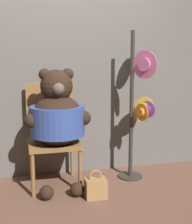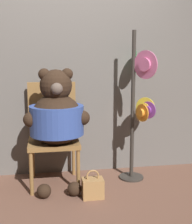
# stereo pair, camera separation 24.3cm
# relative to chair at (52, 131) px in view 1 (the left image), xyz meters

# --- Properties ---
(ground_plane) EXTENTS (14.00, 14.00, 0.00)m
(ground_plane) POSITION_rel_chair_xyz_m (0.17, -0.46, -0.58)
(ground_plane) COLOR brown
(wall_back) EXTENTS (8.00, 0.10, 2.33)m
(wall_back) POSITION_rel_chair_xyz_m (0.17, 0.31, 0.58)
(wall_back) COLOR #66605B
(wall_back) RESTS_ON ground_plane
(chair) EXTENTS (0.53, 0.54, 1.10)m
(chair) POSITION_rel_chair_xyz_m (0.00, 0.00, 0.00)
(chair) COLOR olive
(chair) RESTS_ON ground_plane
(teddy_bear) EXTENTS (0.68, 0.60, 1.27)m
(teddy_bear) POSITION_rel_chair_xyz_m (0.04, -0.19, 0.19)
(teddy_bear) COLOR black
(teddy_bear) RESTS_ON ground_plane
(hat_display_rack) EXTENTS (0.39, 0.57, 1.66)m
(hat_display_rack) POSITION_rel_chair_xyz_m (0.95, -0.09, 0.29)
(hat_display_rack) COLOR #332D28
(hat_display_rack) RESTS_ON ground_plane
(handbag_on_ground) EXTENTS (0.21, 0.15, 0.29)m
(handbag_on_ground) POSITION_rel_chair_xyz_m (0.36, -0.50, -0.48)
(handbag_on_ground) COLOR #A87A47
(handbag_on_ground) RESTS_ON ground_plane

